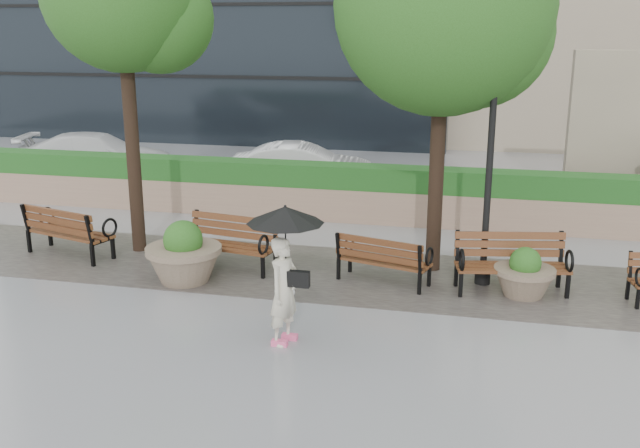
% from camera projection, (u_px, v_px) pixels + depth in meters
% --- Properties ---
extents(ground, '(100.00, 100.00, 0.00)m').
position_uv_depth(ground, '(308.00, 339.00, 10.75)').
color(ground, gray).
rests_on(ground, ground).
extents(cobble_strip, '(28.00, 3.20, 0.01)m').
position_uv_depth(cobble_strip, '(346.00, 274.00, 13.56)').
color(cobble_strip, '#383330').
rests_on(cobble_strip, ground).
extents(hedge_wall, '(24.00, 0.80, 1.35)m').
position_uv_depth(hedge_wall, '(379.00, 194.00, 17.14)').
color(hedge_wall, '#9B7C64').
rests_on(hedge_wall, ground).
extents(asphalt_street, '(40.00, 7.00, 0.00)m').
position_uv_depth(asphalt_street, '(399.00, 186.00, 21.07)').
color(asphalt_street, black).
rests_on(asphalt_street, ground).
extents(bench_0, '(2.07, 1.29, 1.04)m').
position_uv_depth(bench_0, '(70.00, 241.00, 14.58)').
color(bench_0, brown).
rests_on(bench_0, ground).
extents(bench_1, '(1.98, 1.06, 1.01)m').
position_uv_depth(bench_1, '(228.00, 254.00, 13.83)').
color(bench_1, brown).
rests_on(bench_1, ground).
extents(bench_2, '(1.80, 1.11, 0.91)m').
position_uv_depth(bench_2, '(383.00, 269.00, 13.02)').
color(bench_2, brown).
rests_on(bench_2, ground).
extents(bench_3, '(2.04, 1.13, 1.04)m').
position_uv_depth(bench_3, '(511.00, 276.00, 12.57)').
color(bench_3, brown).
rests_on(bench_3, ground).
extents(planter_left, '(1.39, 1.39, 1.17)m').
position_uv_depth(planter_left, '(184.00, 258.00, 13.06)').
color(planter_left, '#7F6B56').
rests_on(planter_left, ground).
extents(planter_right, '(1.06, 1.06, 0.89)m').
position_uv_depth(planter_right, '(524.00, 277.00, 12.38)').
color(planter_right, '#7F6B56').
rests_on(planter_right, ground).
extents(lamppost, '(0.28, 0.28, 3.83)m').
position_uv_depth(lamppost, '(488.00, 195.00, 12.62)').
color(lamppost, black).
rests_on(lamppost, ground).
extents(tree_0, '(3.21, 3.08, 6.74)m').
position_uv_depth(tree_0, '(131.00, 0.00, 13.73)').
color(tree_0, black).
rests_on(tree_0, ground).
extents(tree_1, '(3.92, 3.90, 6.87)m').
position_uv_depth(tree_1, '(452.00, 13.00, 12.62)').
color(tree_1, black).
rests_on(tree_1, ground).
extents(car_left, '(5.03, 3.02, 1.36)m').
position_uv_depth(car_left, '(98.00, 155.00, 22.37)').
color(car_left, silver).
rests_on(car_left, ground).
extents(car_right, '(4.33, 2.13, 1.37)m').
position_uv_depth(car_right, '(303.00, 168.00, 20.30)').
color(car_right, silver).
rests_on(car_right, ground).
extents(pedestrian, '(1.13, 1.13, 2.07)m').
position_uv_depth(pedestrian, '(285.00, 262.00, 10.32)').
color(pedestrian, beige).
rests_on(pedestrian, ground).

